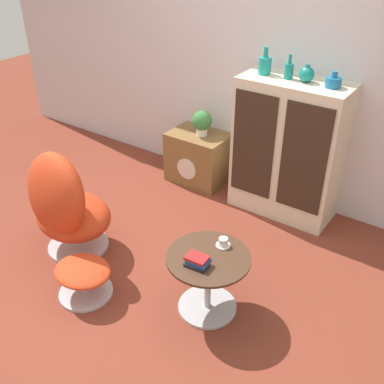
{
  "coord_description": "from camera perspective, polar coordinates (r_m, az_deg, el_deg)",
  "views": [
    {
      "loc": [
        1.79,
        -1.86,
        2.33
      ],
      "look_at": [
        0.14,
        0.49,
        0.55
      ],
      "focal_mm": 42.0,
      "sensor_mm": 36.0,
      "label": 1
    }
  ],
  "objects": [
    {
      "name": "ground_plane",
      "position": [
        3.48,
        -6.69,
        -10.56
      ],
      "size": [
        12.0,
        12.0,
        0.0
      ],
      "primitive_type": "plane",
      "color": "brown"
    },
    {
      "name": "wall_back",
      "position": [
        4.13,
        8.45,
        16.97
      ],
      "size": [
        6.4,
        0.06,
        2.6
      ],
      "color": "silver",
      "rests_on": "ground_plane"
    },
    {
      "name": "sideboard",
      "position": [
        3.97,
        12.09,
        5.29
      ],
      "size": [
        0.9,
        0.44,
        1.22
      ],
      "color": "beige",
      "rests_on": "ground_plane"
    },
    {
      "name": "tv_console",
      "position": [
        4.52,
        0.85,
        4.45
      ],
      "size": [
        0.58,
        0.42,
        0.51
      ],
      "color": "brown",
      "rests_on": "ground_plane"
    },
    {
      "name": "egg_chair",
      "position": [
        3.58,
        -15.82,
        -1.78
      ],
      "size": [
        0.72,
        0.67,
        0.9
      ],
      "color": "#B7B7BC",
      "rests_on": "ground_plane"
    },
    {
      "name": "ottoman",
      "position": [
        3.3,
        -13.65,
        -10.21
      ],
      "size": [
        0.42,
        0.39,
        0.26
      ],
      "color": "#B7B7BC",
      "rests_on": "ground_plane"
    },
    {
      "name": "coffee_table",
      "position": [
        3.04,
        2.05,
        -10.76
      ],
      "size": [
        0.56,
        0.56,
        0.46
      ],
      "color": "#B7B7BC",
      "rests_on": "ground_plane"
    },
    {
      "name": "vase_leftmost",
      "position": [
        3.83,
        9.24,
        15.65
      ],
      "size": [
        0.1,
        0.1,
        0.22
      ],
      "color": "teal",
      "rests_on": "sideboard"
    },
    {
      "name": "vase_inner_left",
      "position": [
        3.75,
        12.2,
        14.86
      ],
      "size": [
        0.07,
        0.07,
        0.19
      ],
      "color": "#147A75",
      "rests_on": "sideboard"
    },
    {
      "name": "vase_inner_right",
      "position": [
        3.7,
        14.36,
        14.29
      ],
      "size": [
        0.12,
        0.12,
        0.14
      ],
      "color": "#147A75",
      "rests_on": "sideboard"
    },
    {
      "name": "vase_rightmost",
      "position": [
        3.64,
        17.53,
        13.2
      ],
      "size": [
        0.12,
        0.12,
        0.12
      ],
      "color": "#196699",
      "rests_on": "sideboard"
    },
    {
      "name": "potted_plant",
      "position": [
        4.34,
        1.28,
        8.92
      ],
      "size": [
        0.19,
        0.19,
        0.24
      ],
      "color": "silver",
      "rests_on": "tv_console"
    },
    {
      "name": "teacup",
      "position": [
        3.0,
        3.99,
        -6.43
      ],
      "size": [
        0.1,
        0.1,
        0.06
      ],
      "color": "silver",
      "rests_on": "coffee_table"
    },
    {
      "name": "book_stack",
      "position": [
        2.84,
        0.69,
        -8.77
      ],
      "size": [
        0.16,
        0.12,
        0.06
      ],
      "color": "black",
      "rests_on": "coffee_table"
    }
  ]
}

